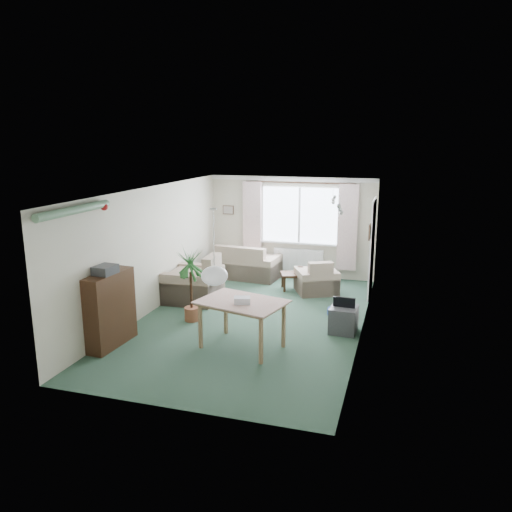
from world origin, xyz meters
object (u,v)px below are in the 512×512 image
(armchair_corner, at_px, (316,276))
(sofa, at_px, (245,261))
(houseplant, at_px, (191,285))
(bookshelf, at_px, (110,309))
(dining_table, at_px, (242,325))
(tv_cube, at_px, (344,319))
(armchair_left, at_px, (193,277))
(coffee_table, at_px, (300,281))
(pet_bed, at_px, (342,312))

(armchair_corner, bearing_deg, sofa, -46.70)
(houseplant, bearing_deg, sofa, 89.49)
(bookshelf, xyz_separation_m, houseplant, (0.80, 1.40, 0.07))
(sofa, distance_m, dining_table, 4.17)
(dining_table, distance_m, tv_cube, 1.87)
(armchair_left, height_order, coffee_table, armchair_left)
(armchair_left, distance_m, dining_table, 2.66)
(houseplant, relative_size, pet_bed, 2.50)
(armchair_corner, xyz_separation_m, dining_table, (-0.62, -3.26, 0.01))
(armchair_left, bearing_deg, coffee_table, 122.69)
(sofa, distance_m, coffee_table, 1.60)
(sofa, height_order, armchair_corner, sofa)
(sofa, xyz_separation_m, houseplant, (-0.03, -3.09, 0.27))
(armchair_corner, xyz_separation_m, bookshelf, (-2.69, -3.77, 0.23))
(bookshelf, bearing_deg, pet_bed, 39.47)
(armchair_corner, relative_size, bookshelf, 0.69)
(dining_table, xyz_separation_m, tv_cube, (1.47, 1.14, -0.15))
(coffee_table, bearing_deg, armchair_corner, -17.65)
(coffee_table, xyz_separation_m, houseplant, (-1.49, -2.50, 0.49))
(armchair_left, distance_m, coffee_table, 2.40)
(coffee_table, bearing_deg, bookshelf, -120.45)
(tv_cube, distance_m, pet_bed, 0.88)
(armchair_corner, xyz_separation_m, armchair_left, (-2.35, -1.24, 0.11))
(armchair_left, xyz_separation_m, houseplant, (0.46, -1.13, 0.19))
(armchair_corner, xyz_separation_m, houseplant, (-1.89, -2.37, 0.30))
(houseplant, xyz_separation_m, pet_bed, (2.60, 1.11, -0.62))
(armchair_corner, distance_m, houseplant, 3.05)
(bookshelf, bearing_deg, houseplant, 63.43)
(coffee_table, xyz_separation_m, pet_bed, (1.11, -1.39, -0.13))
(coffee_table, relative_size, bookshelf, 0.68)
(houseplant, bearing_deg, pet_bed, 23.00)
(dining_table, height_order, pet_bed, dining_table)
(sofa, xyz_separation_m, armchair_left, (-0.49, -1.96, 0.08))
(coffee_table, distance_m, dining_table, 3.40)
(houseplant, bearing_deg, bookshelf, -119.69)
(sofa, height_order, coffee_table, sofa)
(coffee_table, relative_size, houseplant, 0.61)
(bookshelf, relative_size, pet_bed, 2.24)
(armchair_corner, height_order, armchair_left, armchair_left)
(bookshelf, bearing_deg, armchair_left, 85.46)
(armchair_left, bearing_deg, pet_bed, 87.18)
(sofa, xyz_separation_m, coffee_table, (1.47, -0.59, -0.22))
(armchair_corner, xyz_separation_m, tv_cube, (0.85, -2.12, -0.15))
(houseplant, bearing_deg, tv_cube, 5.20)
(dining_table, bearing_deg, armchair_left, 130.54)
(houseplant, bearing_deg, coffee_table, 59.12)
(tv_cube, height_order, pet_bed, tv_cube)
(armchair_corner, relative_size, pet_bed, 1.54)
(sofa, height_order, houseplant, houseplant)
(houseplant, distance_m, dining_table, 1.58)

